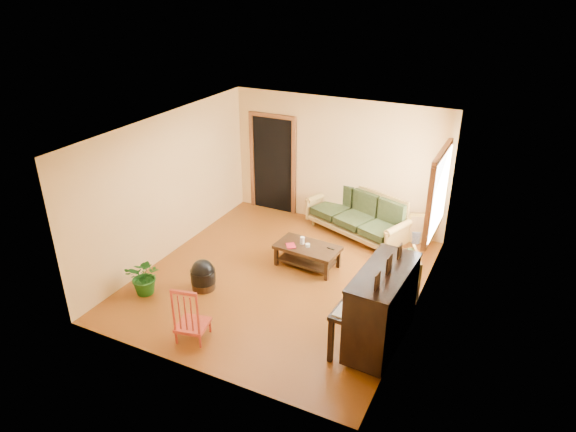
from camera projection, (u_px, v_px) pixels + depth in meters
The scene contains 16 objects.
floor at pixel (281, 278), 8.79m from camera, with size 5.00×5.00×0.00m, color #5B2C0C.
doorway at pixel (273, 165), 10.94m from camera, with size 1.08×0.16×2.05m, color black.
window at pixel (438, 193), 8.32m from camera, with size 0.12×1.36×1.46m, color white.
sofa at pixel (356, 214), 10.06m from camera, with size 2.08×0.87×0.89m, color olive.
coffee_table at pixel (307, 256), 9.06m from camera, with size 1.11×0.61×0.41m, color black.
armchair at pixel (395, 275), 8.15m from camera, with size 0.75×0.78×0.78m, color olive.
piano at pixel (381, 310), 6.92m from camera, with size 0.82×1.40×1.23m, color black.
footstool at pixel (203, 278), 8.43m from camera, with size 0.41×0.41×0.39m, color black.
red_chair at pixel (191, 312), 7.17m from camera, with size 0.42×0.46×0.90m, color maroon.
leaning_frame at pixel (420, 228), 9.83m from camera, with size 0.46×0.10×0.61m, color gold.
ceramic_crock at pixel (416, 237), 9.91m from camera, with size 0.19×0.19×0.24m, color #2E448A.
potted_plant at pixel (145, 276), 8.24m from camera, with size 0.57×0.50×0.64m, color #1A5518.
book at pixel (286, 246), 8.95m from camera, with size 0.15×0.21×0.02m, color maroon.
candle at pixel (302, 240), 9.03m from camera, with size 0.08×0.08×0.13m, color white.
glass_jar at pixel (308, 245), 8.95m from camera, with size 0.08×0.08×0.05m, color white.
remote at pixel (331, 248), 8.88m from camera, with size 0.14×0.04×0.01m, color black.
Camera 1 is at (3.40, -6.66, 4.74)m, focal length 32.00 mm.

